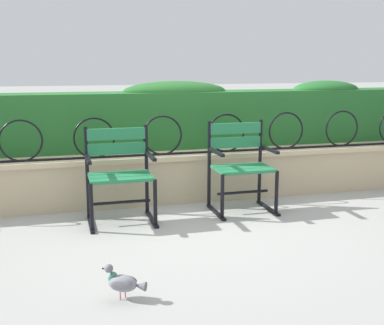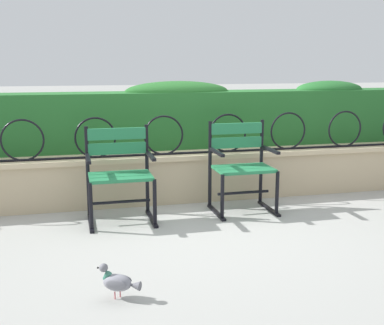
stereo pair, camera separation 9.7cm
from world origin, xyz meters
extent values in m
plane|color=#9E9E99|center=(0.00, 0.00, 0.00)|extent=(60.00, 60.00, 0.00)
cube|color=tan|center=(0.00, 0.73, 0.23)|extent=(7.43, 0.35, 0.47)
cube|color=#CBB58F|center=(0.00, 0.73, 0.49)|extent=(7.43, 0.41, 0.05)
cylinder|color=black|center=(0.00, 0.65, 0.53)|extent=(6.89, 0.02, 0.02)
torus|color=black|center=(-1.56, 0.65, 0.73)|extent=(0.42, 0.02, 0.42)
torus|color=black|center=(-0.85, 0.65, 0.73)|extent=(0.42, 0.02, 0.42)
torus|color=black|center=(-0.15, 0.65, 0.73)|extent=(0.42, 0.02, 0.42)
torus|color=black|center=(0.55, 0.65, 0.73)|extent=(0.42, 0.02, 0.42)
torus|color=black|center=(1.25, 0.65, 0.73)|extent=(0.42, 0.02, 0.42)
torus|color=black|center=(1.96, 0.65, 0.73)|extent=(0.42, 0.02, 0.42)
cube|color=#236028|center=(0.00, 1.15, 0.83)|extent=(7.28, 0.50, 0.63)
ellipsoid|color=#235B25|center=(0.10, 1.15, 1.15)|extent=(1.20, 0.45, 0.24)
ellipsoid|color=#24632A|center=(2.01, 1.15, 1.15)|extent=(0.86, 0.45, 0.21)
cube|color=#237547|center=(-0.67, -0.05, 0.44)|extent=(0.57, 0.13, 0.03)
cube|color=#237547|center=(-0.67, 0.09, 0.44)|extent=(0.57, 0.13, 0.03)
cube|color=#237547|center=(-0.67, 0.22, 0.44)|extent=(0.57, 0.13, 0.03)
cube|color=#237547|center=(-0.67, 0.33, 0.81)|extent=(0.57, 0.03, 0.11)
cube|color=#237547|center=(-0.67, 0.33, 0.66)|extent=(0.57, 0.03, 0.11)
cylinder|color=black|center=(-0.38, 0.33, 0.44)|extent=(0.04, 0.04, 0.89)
cylinder|color=black|center=(-0.38, -0.10, 0.22)|extent=(0.04, 0.04, 0.44)
cube|color=black|center=(-0.38, 0.09, 0.01)|extent=(0.04, 0.52, 0.02)
cube|color=black|center=(-0.38, 0.09, 0.62)|extent=(0.04, 0.40, 0.03)
cylinder|color=black|center=(-0.95, 0.33, 0.44)|extent=(0.04, 0.04, 0.89)
cylinder|color=black|center=(-0.95, -0.10, 0.22)|extent=(0.04, 0.04, 0.44)
cube|color=black|center=(-0.95, 0.09, 0.01)|extent=(0.04, 0.52, 0.02)
cube|color=black|center=(-0.95, 0.09, 0.62)|extent=(0.04, 0.40, 0.03)
cylinder|color=black|center=(-0.67, 0.09, 0.20)|extent=(0.54, 0.03, 0.03)
cube|color=#237547|center=(0.55, 0.00, 0.44)|extent=(0.56, 0.13, 0.03)
cube|color=#237547|center=(0.55, 0.13, 0.44)|extent=(0.56, 0.13, 0.03)
cube|color=#237547|center=(0.55, 0.27, 0.44)|extent=(0.56, 0.13, 0.03)
cube|color=#237547|center=(0.55, 0.37, 0.81)|extent=(0.56, 0.03, 0.11)
cube|color=#237547|center=(0.55, 0.37, 0.67)|extent=(0.56, 0.03, 0.11)
cylinder|color=black|center=(0.83, 0.37, 0.45)|extent=(0.04, 0.04, 0.90)
cylinder|color=black|center=(0.83, -0.06, 0.22)|extent=(0.04, 0.04, 0.44)
cube|color=black|center=(0.83, 0.13, 0.01)|extent=(0.04, 0.52, 0.02)
cube|color=black|center=(0.83, 0.13, 0.62)|extent=(0.04, 0.40, 0.03)
cylinder|color=black|center=(0.27, 0.37, 0.45)|extent=(0.04, 0.04, 0.90)
cylinder|color=black|center=(0.27, -0.06, 0.22)|extent=(0.04, 0.04, 0.44)
cube|color=black|center=(0.27, 0.13, 0.01)|extent=(0.04, 0.52, 0.02)
cube|color=black|center=(0.27, 0.13, 0.62)|extent=(0.04, 0.40, 0.03)
cylinder|color=black|center=(0.55, 0.13, 0.20)|extent=(0.53, 0.03, 0.03)
ellipsoid|color=gray|center=(-0.86, -1.45, 0.11)|extent=(0.21, 0.18, 0.11)
cylinder|color=#2D6B56|center=(-0.92, -1.42, 0.14)|extent=(0.07, 0.07, 0.06)
sphere|color=slate|center=(-0.94, -1.41, 0.20)|extent=(0.06, 0.06, 0.06)
cone|color=black|center=(-0.97, -1.39, 0.19)|extent=(0.03, 0.02, 0.01)
cone|color=#595960|center=(-0.76, -1.51, 0.10)|extent=(0.10, 0.09, 0.06)
ellipsoid|color=slate|center=(-0.87, -1.50, 0.11)|extent=(0.13, 0.09, 0.07)
ellipsoid|color=slate|center=(-0.83, -1.42, 0.11)|extent=(0.13, 0.09, 0.07)
cylinder|color=#C6515B|center=(-0.88, -1.46, 0.03)|extent=(0.01, 0.01, 0.05)
cylinder|color=#C6515B|center=(-0.84, -1.44, 0.03)|extent=(0.01, 0.01, 0.05)
camera|label=1|loc=(-1.20, -4.40, 1.47)|focal=46.63mm
camera|label=2|loc=(-1.11, -4.42, 1.47)|focal=46.63mm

